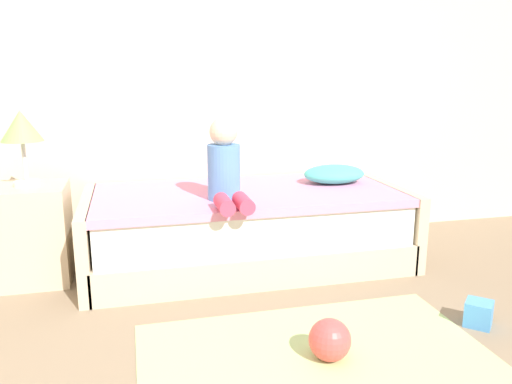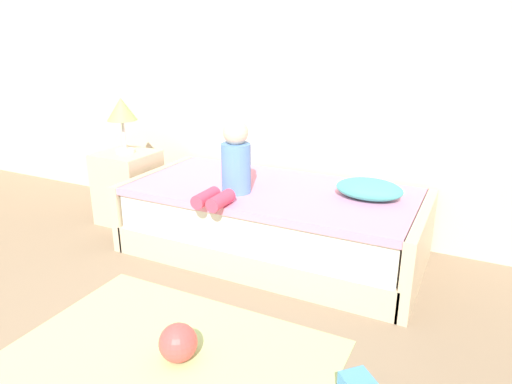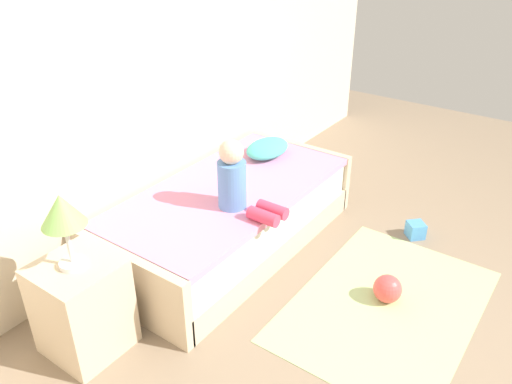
# 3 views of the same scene
# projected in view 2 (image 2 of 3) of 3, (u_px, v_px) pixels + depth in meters

# --- Properties ---
(wall_rear) EXTENTS (7.20, 0.10, 2.90)m
(wall_rear) POSITION_uv_depth(u_px,v_px,m) (253.00, 45.00, 3.63)
(wall_rear) COLOR beige
(wall_rear) RESTS_ON ground
(bed) EXTENTS (2.11, 1.00, 0.50)m
(bed) POSITION_uv_depth(u_px,v_px,m) (272.00, 222.00, 3.32)
(bed) COLOR beige
(bed) RESTS_ON ground
(nightstand) EXTENTS (0.44, 0.44, 0.60)m
(nightstand) POSITION_uv_depth(u_px,v_px,m) (129.00, 187.00, 3.90)
(nightstand) COLOR beige
(nightstand) RESTS_ON ground
(table_lamp) EXTENTS (0.24, 0.24, 0.45)m
(table_lamp) POSITION_uv_depth(u_px,v_px,m) (122.00, 112.00, 3.70)
(table_lamp) COLOR silver
(table_lamp) RESTS_ON nightstand
(child_figure) EXTENTS (0.20, 0.51, 0.50)m
(child_figure) POSITION_uv_depth(u_px,v_px,m) (233.00, 165.00, 3.06)
(child_figure) COLOR #598CD1
(child_figure) RESTS_ON bed
(pillow) EXTENTS (0.44, 0.30, 0.13)m
(pillow) POSITION_uv_depth(u_px,v_px,m) (369.00, 189.00, 3.03)
(pillow) COLOR #4CCCBC
(pillow) RESTS_ON bed
(toy_ball) EXTENTS (0.19, 0.19, 0.19)m
(toy_ball) POSITION_uv_depth(u_px,v_px,m) (178.00, 343.00, 2.26)
(toy_ball) COLOR #E54C4C
(toy_ball) RESTS_ON ground
(area_rug) EXTENTS (1.60, 1.10, 0.01)m
(area_rug) POSITION_uv_depth(u_px,v_px,m) (168.00, 358.00, 2.29)
(area_rug) COLOR #B2D189
(area_rug) RESTS_ON ground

